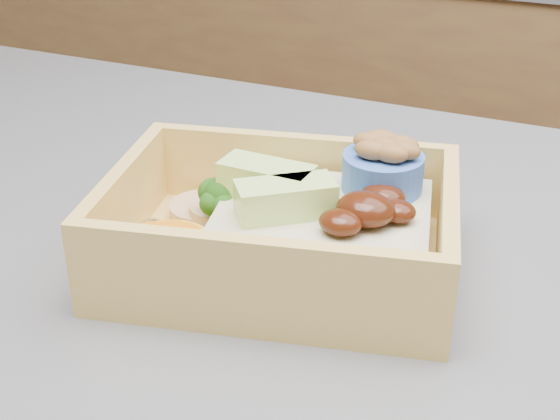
% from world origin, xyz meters
% --- Properties ---
extents(bento_box, '(0.23, 0.19, 0.08)m').
position_xyz_m(bento_box, '(0.09, 0.02, 0.95)').
color(bento_box, '#E8BD5F').
rests_on(bento_box, island).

